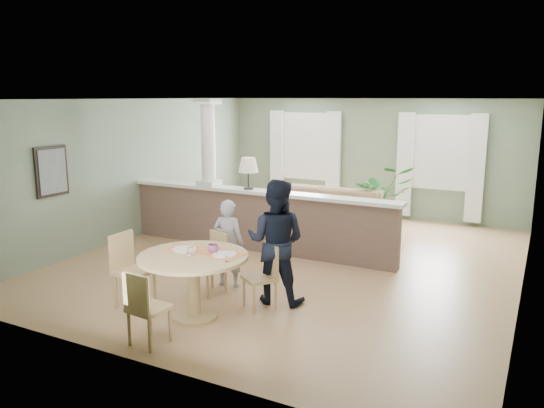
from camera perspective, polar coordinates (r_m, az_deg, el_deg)
The scene contains 12 objects.
ground at distance 9.13m, azimuth 2.64°, elevation -5.99°, with size 8.00×8.00×0.00m, color tan.
room_shell at distance 9.34m, azimuth 4.21°, elevation 5.75°, with size 7.02×8.02×2.71m.
pony_wall at distance 9.56m, azimuth -2.18°, elevation -0.81°, with size 5.32×0.38×2.70m.
sofa at distance 10.60m, azimuth 4.56°, elevation -0.94°, with size 3.19×1.25×0.93m, color olive.
houseplant at distance 11.04m, azimuth 11.62°, elevation 0.60°, with size 1.26×1.09×1.40m, color #29672A.
dining_table at distance 6.68m, azimuth -8.37°, elevation -6.83°, with size 1.36×1.36×0.93m.
chair_far_boy at distance 7.57m, azimuth -6.33°, elevation -5.99°, with size 0.49×0.49×0.87m.
chair_far_man at distance 7.00m, azimuth -0.87°, elevation -7.45°, with size 0.54×0.54×0.85m.
chair_near at distance 6.12m, azimuth -13.59°, elevation -10.56°, with size 0.43×0.43×0.87m.
chair_side at distance 7.30m, azimuth -15.08°, elevation -6.46°, with size 0.45×0.45×0.98m.
child_person at distance 7.75m, azimuth -4.72°, elevation -4.22°, with size 0.47×0.31×1.30m, color #949398.
man_person at distance 7.09m, azimuth 0.42°, elevation -4.06°, with size 0.82×0.64×1.68m, color black.
Camera 1 is at (3.65, -7.91, 2.74)m, focal length 35.00 mm.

